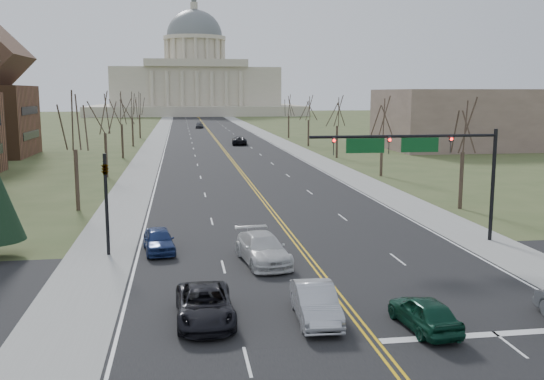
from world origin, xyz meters
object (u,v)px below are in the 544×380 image
object	(u,v)px
car_nb_inner_lead	(424,313)
car_sb_outer_second	(159,240)
car_sb_inner_second	(263,249)
car_far_sb	(199,125)
car_sb_outer_lead	(205,305)
car_sb_inner_lead	(315,303)
car_far_nb	(239,141)
signal_left	(106,193)
signal_mast	(419,153)

from	to	relation	value
car_nb_inner_lead	car_sb_outer_second	size ratio (longest dim) A/B	0.96
car_sb_inner_second	car_far_sb	world-z (taller)	car_far_sb
car_sb_outer_lead	car_sb_outer_second	xyz separation A→B (m)	(-2.26, 11.61, 0.02)
car_nb_inner_lead	car_far_sb	size ratio (longest dim) A/B	0.83
car_sb_inner_lead	car_sb_outer_second	size ratio (longest dim) A/B	1.08
car_sb_outer_second	car_far_nb	size ratio (longest dim) A/B	0.76
signal_left	car_sb_inner_lead	world-z (taller)	signal_left
car_sb_inner_lead	car_sb_inner_second	bearing A→B (deg)	98.88
car_sb_outer_lead	car_sb_outer_second	bearing A→B (deg)	100.04
signal_mast	car_sb_inner_second	distance (m)	11.74
car_sb_inner_lead	car_sb_outer_second	xyz separation A→B (m)	(-6.84, 12.19, -0.03)
car_sb_inner_lead	signal_left	bearing A→B (deg)	131.60
car_sb_outer_lead	car_far_nb	size ratio (longest dim) A/B	0.91
car_sb_outer_lead	signal_mast	bearing A→B (deg)	38.59
car_nb_inner_lead	car_sb_outer_second	distance (m)	17.63
signal_mast	car_nb_inner_lead	size ratio (longest dim) A/B	2.99
car_sb_outer_lead	car_far_sb	size ratio (longest dim) A/B	1.04
car_sb_inner_second	car_far_sb	bearing A→B (deg)	81.92
signal_left	car_sb_inner_second	world-z (taller)	signal_left
signal_mast	car_sb_outer_lead	world-z (taller)	signal_mast
signal_mast	car_nb_inner_lead	distance (m)	15.36
car_sb_inner_lead	car_far_sb	distance (m)	141.31
car_sb_outer_second	car_sb_inner_second	bearing A→B (deg)	-36.41
signal_left	car_sb_outer_second	bearing A→B (deg)	4.56
car_nb_inner_lead	car_far_nb	distance (m)	88.53
car_sb_inner_lead	car_nb_inner_lead	bearing A→B (deg)	-19.29
car_nb_inner_lead	car_far_sb	xyz separation A→B (m)	(-4.33, 142.94, 0.14)
car_sb_inner_second	car_sb_outer_second	world-z (taller)	car_sb_inner_second
car_sb_inner_lead	car_far_sb	bearing A→B (deg)	92.46
car_sb_inner_lead	car_sb_outer_second	world-z (taller)	car_sb_inner_lead
car_far_sb	car_far_nb	bearing A→B (deg)	-79.36
car_sb_outer_lead	car_far_sb	bearing A→B (deg)	87.26
car_nb_inner_lead	car_far_sb	bearing A→B (deg)	-93.80
car_sb_inner_lead	car_sb_inner_second	world-z (taller)	car_sb_inner_second
car_sb_outer_second	car_sb_outer_lead	bearing A→B (deg)	-85.91
signal_mast	car_sb_inner_lead	world-z (taller)	signal_mast
car_sb_inner_second	car_sb_outer_second	xyz separation A→B (m)	(-5.83, 3.30, -0.09)
signal_left	car_far_nb	distance (m)	76.48
car_sb_outer_second	car_far_sb	bearing A→B (deg)	80.16
car_nb_inner_lead	car_far_sb	distance (m)	143.01
signal_mast	car_far_sb	world-z (taller)	signal_mast
car_sb_outer_second	car_far_sb	xyz separation A→B (m)	(6.62, 129.12, 0.11)
signal_mast	signal_left	size ratio (longest dim) A/B	2.02
car_sb_inner_lead	car_sb_outer_lead	xyz separation A→B (m)	(-4.59, 0.58, -0.05)
signal_mast	car_sb_outer_second	xyz separation A→B (m)	(-16.03, 0.23, -5.03)
signal_mast	car_far_nb	size ratio (longest dim) A/B	2.17
car_sb_outer_lead	car_sb_outer_second	world-z (taller)	car_sb_outer_second
car_sb_inner_second	car_sb_inner_lead	bearing A→B (deg)	-91.23
car_sb_inner_lead	car_far_sb	xyz separation A→B (m)	(-0.23, 141.31, 0.08)
car_sb_inner_lead	car_far_nb	distance (m)	87.05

